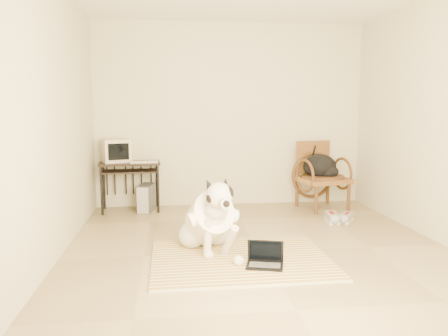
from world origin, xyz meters
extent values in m
plane|color=#98855D|center=(0.00, 0.00, 0.00)|extent=(4.50, 4.50, 0.00)
plane|color=beige|center=(0.00, 2.25, 1.35)|extent=(4.50, 0.00, 4.50)
plane|color=beige|center=(0.00, -2.25, 1.35)|extent=(4.50, 0.00, 4.50)
plane|color=beige|center=(-2.00, 0.00, 1.35)|extent=(0.00, 4.50, 4.50)
cube|color=orange|center=(-0.23, -0.75, 0.01)|extent=(1.72, 0.27, 0.02)
cube|color=#2B6234|center=(-0.23, -0.49, 0.01)|extent=(1.72, 0.27, 0.02)
cube|color=#60356F|center=(-0.24, -0.23, 0.01)|extent=(1.72, 0.27, 0.02)
cube|color=#DDE049|center=(-0.24, 0.03, 0.01)|extent=(1.72, 0.27, 0.02)
cube|color=beige|center=(-0.24, 0.30, 0.01)|extent=(1.72, 0.27, 0.02)
sphere|color=silver|center=(-0.69, 0.19, 0.14)|extent=(0.28, 0.28, 0.28)
sphere|color=silver|center=(-0.43, 0.26, 0.14)|extent=(0.28, 0.28, 0.28)
ellipsoid|color=silver|center=(-0.55, 0.21, 0.17)|extent=(0.35, 0.32, 0.28)
ellipsoid|color=silver|center=(-0.51, 0.05, 0.36)|extent=(0.50, 0.71, 0.61)
cylinder|color=white|center=(-0.51, 0.06, 0.36)|extent=(0.54, 0.63, 0.56)
sphere|color=silver|center=(-0.47, -0.13, 0.49)|extent=(0.24, 0.24, 0.24)
sphere|color=silver|center=(-0.44, -0.21, 0.64)|extent=(0.26, 0.26, 0.26)
ellipsoid|color=black|center=(-0.41, -0.20, 0.66)|extent=(0.20, 0.23, 0.19)
cylinder|color=silver|center=(-0.42, -0.32, 0.60)|extent=(0.14, 0.16, 0.11)
sphere|color=black|center=(-0.40, -0.39, 0.60)|extent=(0.06, 0.06, 0.06)
cone|color=black|center=(-0.54, -0.18, 0.74)|extent=(0.13, 0.14, 0.16)
cone|color=black|center=(-0.38, -0.14, 0.74)|extent=(0.13, 0.15, 0.16)
torus|color=silver|center=(-0.46, -0.14, 0.54)|extent=(0.25, 0.18, 0.21)
cylinder|color=silver|center=(-0.55, -0.16, 0.21)|extent=(0.10, 0.13, 0.39)
cylinder|color=silver|center=(-0.35, -0.22, 0.19)|extent=(0.16, 0.36, 0.39)
sphere|color=silver|center=(-0.55, -0.18, 0.05)|extent=(0.10, 0.10, 0.10)
sphere|color=silver|center=(-0.28, -0.39, 0.05)|extent=(0.10, 0.10, 0.10)
cone|color=black|center=(-0.64, 0.45, 0.06)|extent=(0.27, 0.37, 0.10)
cube|color=black|center=(-0.05, -0.48, 0.03)|extent=(0.38, 0.32, 0.02)
cube|color=#454547|center=(-0.06, -0.48, 0.04)|extent=(0.31, 0.21, 0.00)
cube|color=black|center=(-0.03, -0.40, 0.14)|extent=(0.34, 0.17, 0.22)
cube|color=black|center=(-0.03, -0.40, 0.15)|extent=(0.30, 0.14, 0.19)
cube|color=black|center=(-1.48, 1.99, 0.68)|extent=(0.87, 0.52, 0.03)
cube|color=black|center=(-1.48, 1.94, 0.58)|extent=(0.77, 0.42, 0.02)
cylinder|color=black|center=(-1.84, 1.77, 0.34)|extent=(0.03, 0.03, 0.67)
cylinder|color=black|center=(-1.87, 2.16, 0.34)|extent=(0.03, 0.03, 0.67)
cylinder|color=black|center=(-1.08, 1.82, 0.34)|extent=(0.03, 0.03, 0.67)
cylinder|color=black|center=(-1.11, 2.21, 0.34)|extent=(0.03, 0.03, 0.67)
cube|color=beige|center=(-1.67, 2.04, 0.86)|extent=(0.45, 0.44, 0.32)
cube|color=black|center=(-1.61, 1.88, 0.86)|extent=(0.28, 0.11, 0.23)
cube|color=beige|center=(-1.27, 1.89, 0.71)|extent=(0.39, 0.16, 0.03)
cube|color=#454547|center=(-1.25, 1.94, 0.19)|extent=(0.26, 0.43, 0.38)
cube|color=#ACACB1|center=(-1.29, 1.75, 0.19)|extent=(0.16, 0.05, 0.36)
cube|color=brown|center=(1.28, 1.75, 0.43)|extent=(0.76, 0.75, 0.07)
cylinder|color=#3B2210|center=(1.28, 1.75, 0.47)|extent=(0.60, 0.60, 0.04)
cube|color=brown|center=(1.21, 2.03, 0.73)|extent=(0.55, 0.17, 0.49)
cylinder|color=#3B2210|center=(1.08, 1.44, 0.20)|extent=(0.05, 0.05, 0.40)
cylinder|color=#3B2210|center=(0.96, 1.95, 0.20)|extent=(0.05, 0.05, 0.40)
cylinder|color=#3B2210|center=(1.60, 1.55, 0.20)|extent=(0.05, 0.05, 0.40)
cylinder|color=#3B2210|center=(1.48, 2.07, 0.20)|extent=(0.05, 0.05, 0.40)
ellipsoid|color=black|center=(1.24, 1.78, 0.63)|extent=(0.48, 0.39, 0.35)
ellipsoid|color=black|center=(1.34, 1.70, 0.55)|extent=(0.30, 0.24, 0.20)
cube|color=silver|center=(1.17, 1.05, 0.02)|extent=(0.17, 0.34, 0.03)
cube|color=gray|center=(1.17, 1.05, 0.06)|extent=(0.17, 0.33, 0.10)
cube|color=maroon|center=(1.17, 1.05, 0.10)|extent=(0.08, 0.17, 0.02)
cube|color=silver|center=(1.36, 1.04, 0.01)|extent=(0.28, 0.31, 0.03)
cube|color=gray|center=(1.36, 1.04, 0.06)|extent=(0.27, 0.30, 0.10)
cube|color=maroon|center=(1.36, 1.04, 0.10)|extent=(0.13, 0.15, 0.02)
camera|label=1|loc=(-0.89, -4.25, 1.48)|focal=35.00mm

